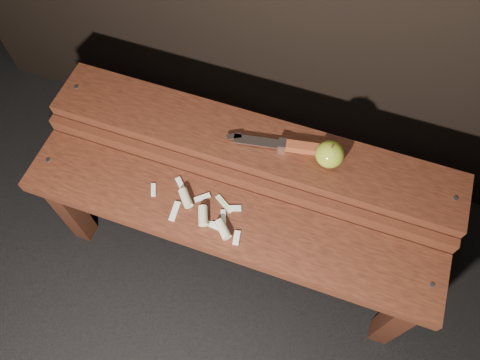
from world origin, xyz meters
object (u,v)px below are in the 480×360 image
(bench_front_tier, at_px, (226,231))
(bench_rear_tier, at_px, (252,156))
(apple, at_px, (330,154))
(knife, at_px, (293,146))

(bench_front_tier, bearing_deg, bench_rear_tier, 90.00)
(bench_front_tier, xyz_separation_m, apple, (0.22, 0.23, 0.18))
(bench_front_tier, xyz_separation_m, bench_rear_tier, (0.00, 0.23, 0.06))
(bench_rear_tier, distance_m, apple, 0.25)
(bench_front_tier, xyz_separation_m, knife, (0.11, 0.24, 0.16))
(apple, bearing_deg, bench_rear_tier, -178.85)
(knife, bearing_deg, apple, -4.26)
(bench_front_tier, distance_m, apple, 0.36)
(bench_front_tier, relative_size, apple, 14.62)
(knife, bearing_deg, bench_front_tier, -115.64)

